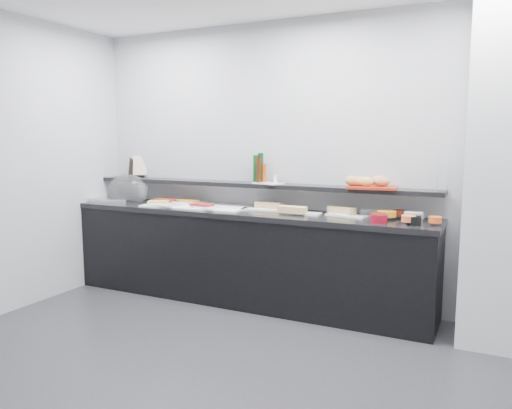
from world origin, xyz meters
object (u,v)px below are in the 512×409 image
at_px(sandwich_plate_mid, 301,213).
at_px(bread_tray, 372,187).
at_px(condiment_tray, 268,183).
at_px(cloche_base, 114,199).
at_px(carafe, 443,173).
at_px(framed_print, 137,165).

distance_m(sandwich_plate_mid, bread_tray, 0.67).
height_order(sandwich_plate_mid, condiment_tray, condiment_tray).
xyz_separation_m(cloche_base, carafe, (3.34, 0.23, 0.38)).
xyz_separation_m(cloche_base, framed_print, (0.06, 0.33, 0.36)).
height_order(cloche_base, framed_print, framed_print).
xyz_separation_m(sandwich_plate_mid, carafe, (1.18, 0.19, 0.39)).
relative_size(cloche_base, bread_tray, 1.11).
xyz_separation_m(cloche_base, bread_tray, (2.77, 0.17, 0.24)).
bearing_deg(bread_tray, cloche_base, 174.34).
height_order(cloche_base, carafe, carafe).
distance_m(condiment_tray, carafe, 1.58).
bearing_deg(condiment_tray, framed_print, -168.94).
height_order(cloche_base, condiment_tray, condiment_tray).
bearing_deg(condiment_tray, carafe, 18.88).
xyz_separation_m(condiment_tray, carafe, (1.57, 0.06, 0.14)).
distance_m(cloche_base, framed_print, 0.49).
height_order(condiment_tray, carafe, carafe).
xyz_separation_m(sandwich_plate_mid, condiment_tray, (-0.39, 0.13, 0.25)).
height_order(framed_print, carafe, carafe).
bearing_deg(framed_print, condiment_tray, -12.17).
bearing_deg(bread_tray, carafe, -3.23).
relative_size(condiment_tray, carafe, 0.92).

